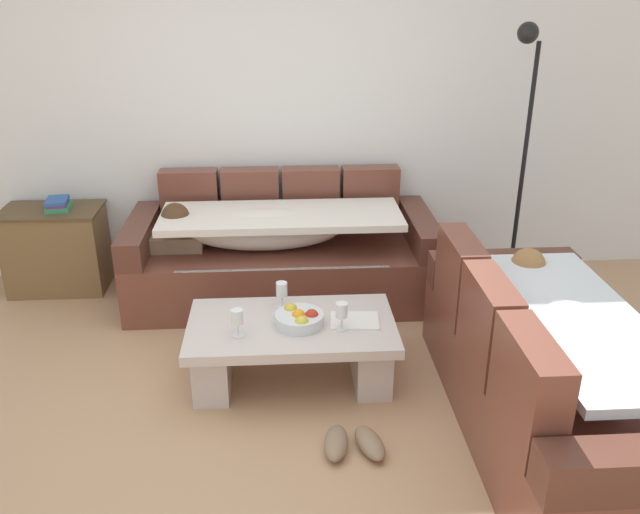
{
  "coord_description": "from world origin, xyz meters",
  "views": [
    {
      "loc": [
        0.14,
        -2.83,
        2.23
      ],
      "look_at": [
        0.38,
        1.05,
        0.55
      ],
      "focal_mm": 36.81,
      "sensor_mm": 36.0,
      "label": 1
    }
  ],
  "objects_px": {
    "coffee_table": "(292,344)",
    "floor_lamp": "(521,147)",
    "wine_glass_far_back": "(282,290)",
    "open_magazine": "(355,320)",
    "wine_glass_near_left": "(237,318)",
    "book_stack_on_cabinet": "(58,204)",
    "side_cabinet": "(57,249)",
    "fruit_bowl": "(300,318)",
    "couch_near_window": "(550,372)",
    "pair_of_shoes": "(353,443)",
    "wine_glass_near_right": "(342,311)",
    "couch_along_wall": "(278,254)"
  },
  "relations": [
    {
      "from": "wine_glass_far_back",
      "to": "open_magazine",
      "type": "relative_size",
      "value": 0.59
    },
    {
      "from": "coffee_table",
      "to": "floor_lamp",
      "type": "relative_size",
      "value": 0.62
    },
    {
      "from": "couch_near_window",
      "to": "side_cabinet",
      "type": "height_order",
      "value": "couch_near_window"
    },
    {
      "from": "couch_near_window",
      "to": "wine_glass_far_back",
      "type": "height_order",
      "value": "couch_near_window"
    },
    {
      "from": "wine_glass_near_right",
      "to": "wine_glass_far_back",
      "type": "distance_m",
      "value": 0.44
    },
    {
      "from": "wine_glass_near_left",
      "to": "open_magazine",
      "type": "relative_size",
      "value": 0.59
    },
    {
      "from": "couch_along_wall",
      "to": "wine_glass_near_left",
      "type": "height_order",
      "value": "couch_along_wall"
    },
    {
      "from": "couch_along_wall",
      "to": "wine_glass_far_back",
      "type": "height_order",
      "value": "couch_along_wall"
    },
    {
      "from": "coffee_table",
      "to": "side_cabinet",
      "type": "xyz_separation_m",
      "value": [
        -1.74,
        1.36,
        0.08
      ]
    },
    {
      "from": "wine_glass_near_left",
      "to": "book_stack_on_cabinet",
      "type": "relative_size",
      "value": 0.72
    },
    {
      "from": "couch_along_wall",
      "to": "open_magazine",
      "type": "xyz_separation_m",
      "value": [
        0.44,
        -1.13,
        0.05
      ]
    },
    {
      "from": "coffee_table",
      "to": "wine_glass_far_back",
      "type": "height_order",
      "value": "wine_glass_far_back"
    },
    {
      "from": "open_magazine",
      "to": "wine_glass_near_left",
      "type": "bearing_deg",
      "value": -164.29
    },
    {
      "from": "book_stack_on_cabinet",
      "to": "coffee_table",
      "type": "bearing_deg",
      "value": -38.82
    },
    {
      "from": "wine_glass_near_left",
      "to": "coffee_table",
      "type": "bearing_deg",
      "value": 23.96
    },
    {
      "from": "fruit_bowl",
      "to": "wine_glass_near_left",
      "type": "xyz_separation_m",
      "value": [
        -0.35,
        -0.11,
        0.07
      ]
    },
    {
      "from": "wine_glass_near_right",
      "to": "couch_near_window",
      "type": "bearing_deg",
      "value": -22.78
    },
    {
      "from": "wine_glass_near_left",
      "to": "pair_of_shoes",
      "type": "bearing_deg",
      "value": -41.93
    },
    {
      "from": "coffee_table",
      "to": "wine_glass_near_right",
      "type": "height_order",
      "value": "wine_glass_near_right"
    },
    {
      "from": "wine_glass_far_back",
      "to": "book_stack_on_cabinet",
      "type": "height_order",
      "value": "book_stack_on_cabinet"
    },
    {
      "from": "coffee_table",
      "to": "wine_glass_near_left",
      "type": "bearing_deg",
      "value": -156.04
    },
    {
      "from": "couch_near_window",
      "to": "wine_glass_far_back",
      "type": "distance_m",
      "value": 1.56
    },
    {
      "from": "floor_lamp",
      "to": "side_cabinet",
      "type": "bearing_deg",
      "value": 175.76
    },
    {
      "from": "fruit_bowl",
      "to": "pair_of_shoes",
      "type": "relative_size",
      "value": 0.81
    },
    {
      "from": "coffee_table",
      "to": "wine_glass_far_back",
      "type": "relative_size",
      "value": 7.23
    },
    {
      "from": "couch_near_window",
      "to": "coffee_table",
      "type": "height_order",
      "value": "couch_near_window"
    },
    {
      "from": "book_stack_on_cabinet",
      "to": "floor_lamp",
      "type": "distance_m",
      "value": 3.36
    },
    {
      "from": "fruit_bowl",
      "to": "coffee_table",
      "type": "bearing_deg",
      "value": 150.4
    },
    {
      "from": "coffee_table",
      "to": "floor_lamp",
      "type": "xyz_separation_m",
      "value": [
        1.65,
        1.11,
        0.88
      ]
    },
    {
      "from": "wine_glass_near_left",
      "to": "wine_glass_far_back",
      "type": "distance_m",
      "value": 0.41
    },
    {
      "from": "wine_glass_near_left",
      "to": "floor_lamp",
      "type": "height_order",
      "value": "floor_lamp"
    },
    {
      "from": "open_magazine",
      "to": "pair_of_shoes",
      "type": "bearing_deg",
      "value": -91.83
    },
    {
      "from": "wine_glass_near_right",
      "to": "pair_of_shoes",
      "type": "bearing_deg",
      "value": -89.0
    },
    {
      "from": "couch_near_window",
      "to": "fruit_bowl",
      "type": "xyz_separation_m",
      "value": [
        -1.28,
        0.5,
        0.09
      ]
    },
    {
      "from": "coffee_table",
      "to": "side_cabinet",
      "type": "relative_size",
      "value": 1.67
    },
    {
      "from": "fruit_bowl",
      "to": "wine_glass_near_right",
      "type": "height_order",
      "value": "wine_glass_near_right"
    },
    {
      "from": "couch_along_wall",
      "to": "pair_of_shoes",
      "type": "height_order",
      "value": "couch_along_wall"
    },
    {
      "from": "open_magazine",
      "to": "floor_lamp",
      "type": "distance_m",
      "value": 1.85
    },
    {
      "from": "coffee_table",
      "to": "wine_glass_near_right",
      "type": "bearing_deg",
      "value": -18.29
    },
    {
      "from": "open_magazine",
      "to": "wine_glass_near_right",
      "type": "bearing_deg",
      "value": -128.98
    },
    {
      "from": "wine_glass_near_left",
      "to": "pair_of_shoes",
      "type": "distance_m",
      "value": 0.91
    },
    {
      "from": "book_stack_on_cabinet",
      "to": "pair_of_shoes",
      "type": "xyz_separation_m",
      "value": [
        1.97,
        -2.01,
        -0.63
      ]
    },
    {
      "from": "coffee_table",
      "to": "wine_glass_near_right",
      "type": "distance_m",
      "value": 0.39
    },
    {
      "from": "couch_near_window",
      "to": "wine_glass_near_right",
      "type": "relative_size",
      "value": 12.12
    },
    {
      "from": "fruit_bowl",
      "to": "floor_lamp",
      "type": "bearing_deg",
      "value": 35.28
    },
    {
      "from": "couch_near_window",
      "to": "pair_of_shoes",
      "type": "bearing_deg",
      "value": 97.34
    },
    {
      "from": "coffee_table",
      "to": "floor_lamp",
      "type": "height_order",
      "value": "floor_lamp"
    },
    {
      "from": "fruit_bowl",
      "to": "book_stack_on_cabinet",
      "type": "relative_size",
      "value": 1.22
    },
    {
      "from": "coffee_table",
      "to": "pair_of_shoes",
      "type": "bearing_deg",
      "value": -66.31
    },
    {
      "from": "couch_near_window",
      "to": "book_stack_on_cabinet",
      "type": "height_order",
      "value": "couch_near_window"
    }
  ]
}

